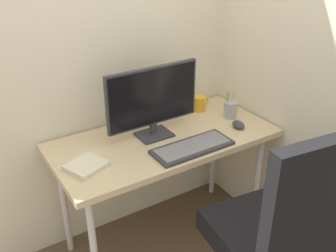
# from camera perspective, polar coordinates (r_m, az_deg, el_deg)

# --- Properties ---
(ground_plane) EXTENTS (8.00, 8.00, 0.00)m
(ground_plane) POSITION_cam_1_polar(r_m,az_deg,el_deg) (2.69, -0.51, -15.43)
(ground_plane) COLOR brown
(wall_back) EXTENTS (2.46, 0.04, 2.80)m
(wall_back) POSITION_cam_1_polar(r_m,az_deg,el_deg) (2.30, -5.21, 16.59)
(wall_back) COLOR beige
(wall_back) RESTS_ON ground_plane
(wall_side_right) EXTENTS (0.04, 1.79, 2.80)m
(wall_side_right) POSITION_cam_1_polar(r_m,az_deg,el_deg) (2.31, 16.43, 15.68)
(wall_side_right) COLOR beige
(wall_side_right) RESTS_ON ground_plane
(desk) EXTENTS (1.27, 0.60, 0.74)m
(desk) POSITION_cam_1_polar(r_m,az_deg,el_deg) (2.28, -0.58, -2.99)
(desk) COLOR #D1B78C
(desk) RESTS_ON ground_plane
(office_chair) EXTENTS (0.59, 0.61, 1.11)m
(office_chair) POSITION_cam_1_polar(r_m,az_deg,el_deg) (1.94, 15.30, -13.99)
(office_chair) COLOR black
(office_chair) RESTS_ON ground_plane
(monitor) EXTENTS (0.55, 0.15, 0.40)m
(monitor) POSITION_cam_1_polar(r_m,az_deg,el_deg) (2.18, -2.18, 3.86)
(monitor) COLOR #333338
(monitor) RESTS_ON desk
(keyboard) EXTENTS (0.45, 0.18, 0.02)m
(keyboard) POSITION_cam_1_polar(r_m,az_deg,el_deg) (2.14, 3.52, -3.03)
(keyboard) COLOR #333338
(keyboard) RESTS_ON desk
(mouse) EXTENTS (0.09, 0.11, 0.04)m
(mouse) POSITION_cam_1_polar(r_m,az_deg,el_deg) (2.38, 10.02, 0.20)
(mouse) COLOR #333338
(mouse) RESTS_ON desk
(pen_holder) EXTENTS (0.08, 0.08, 0.18)m
(pen_holder) POSITION_cam_1_polar(r_m,az_deg,el_deg) (2.49, 8.84, 2.39)
(pen_holder) COLOR #9EA0A5
(pen_holder) RESTS_ON desk
(notebook) EXTENTS (0.22, 0.21, 0.03)m
(notebook) POSITION_cam_1_polar(r_m,az_deg,el_deg) (2.02, -11.57, -5.60)
(notebook) COLOR beige
(notebook) RESTS_ON desk
(coffee_mug) EXTENTS (0.11, 0.08, 0.09)m
(coffee_mug) POSITION_cam_1_polar(r_m,az_deg,el_deg) (2.56, 4.49, 3.24)
(coffee_mug) COLOR orange
(coffee_mug) RESTS_ON desk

